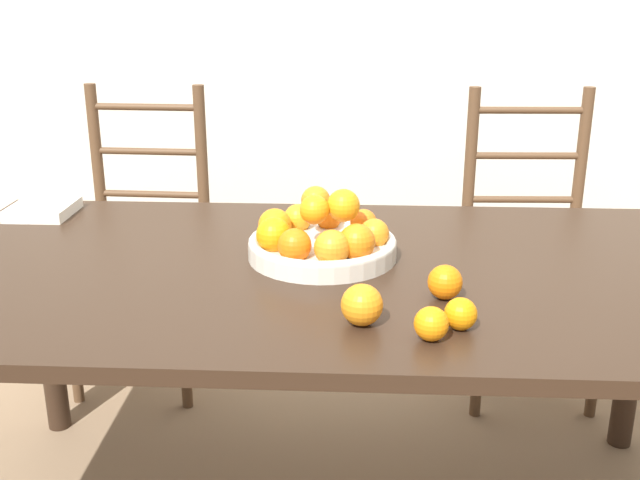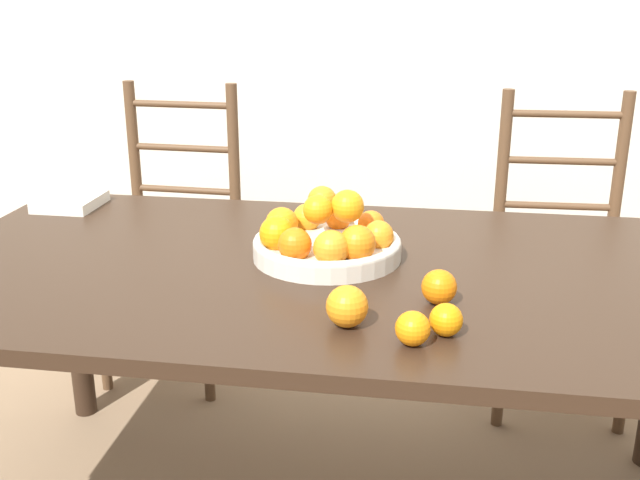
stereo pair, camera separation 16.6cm
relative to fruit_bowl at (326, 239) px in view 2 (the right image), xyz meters
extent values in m
cube|color=black|center=(0.02, -0.05, -0.07)|extent=(1.93, 1.01, 0.03)
cylinder|color=black|center=(-0.87, 0.38, -0.43)|extent=(0.07, 0.07, 0.70)
cylinder|color=beige|center=(0.00, 0.01, -0.03)|extent=(0.35, 0.35, 0.04)
torus|color=beige|center=(0.00, 0.01, -0.01)|extent=(0.35, 0.35, 0.02)
sphere|color=orange|center=(0.12, 0.01, 0.01)|extent=(0.07, 0.07, 0.07)
sphere|color=orange|center=(0.10, 0.08, 0.02)|extent=(0.07, 0.07, 0.07)
sphere|color=orange|center=(0.01, 0.13, 0.01)|extent=(0.06, 0.06, 0.06)
sphere|color=orange|center=(-0.06, 0.11, 0.02)|extent=(0.07, 0.07, 0.07)
sphere|color=orange|center=(-0.11, 0.04, 0.02)|extent=(0.08, 0.08, 0.08)
sphere|color=orange|center=(-0.11, -0.05, 0.02)|extent=(0.08, 0.08, 0.08)
sphere|color=orange|center=(-0.05, -0.10, 0.02)|extent=(0.08, 0.08, 0.08)
sphere|color=orange|center=(0.03, -0.11, 0.02)|extent=(0.08, 0.08, 0.08)
sphere|color=orange|center=(0.08, -0.08, 0.02)|extent=(0.08, 0.08, 0.08)
sphere|color=orange|center=(0.05, 0.00, 0.08)|extent=(0.08, 0.08, 0.08)
sphere|color=orange|center=(-0.02, 0.04, 0.08)|extent=(0.07, 0.07, 0.07)
sphere|color=orange|center=(-0.01, -0.03, 0.08)|extent=(0.07, 0.07, 0.07)
sphere|color=orange|center=(0.27, -0.22, -0.01)|extent=(0.07, 0.07, 0.07)
sphere|color=orange|center=(0.22, -0.42, -0.02)|extent=(0.06, 0.06, 0.06)
sphere|color=orange|center=(0.10, -0.36, -0.01)|extent=(0.08, 0.08, 0.08)
sphere|color=orange|center=(0.28, -0.37, -0.02)|extent=(0.06, 0.06, 0.06)
cylinder|color=#513823|center=(-0.86, 0.54, -0.55)|extent=(0.04, 0.04, 0.47)
cylinder|color=#513823|center=(-0.48, 0.52, -0.55)|extent=(0.04, 0.04, 0.47)
cylinder|color=#513823|center=(-0.85, 0.90, -0.27)|extent=(0.04, 0.04, 1.03)
cylinder|color=#513823|center=(-0.47, 0.88, -0.27)|extent=(0.04, 0.04, 1.03)
cube|color=#513823|center=(-0.66, 0.71, -0.29)|extent=(0.43, 0.42, 0.04)
cylinder|color=#513823|center=(-0.66, 0.89, -0.14)|extent=(0.38, 0.04, 0.02)
cylinder|color=#513823|center=(-0.66, 0.89, 0.01)|extent=(0.38, 0.04, 0.02)
cylinder|color=#513823|center=(-0.66, 0.89, 0.17)|extent=(0.38, 0.04, 0.02)
cylinder|color=#513823|center=(0.48, 0.52, -0.55)|extent=(0.04, 0.04, 0.47)
cylinder|color=#513823|center=(0.86, 0.54, -0.55)|extent=(0.04, 0.04, 0.47)
cylinder|color=#513823|center=(0.47, 0.88, -0.27)|extent=(0.04, 0.04, 1.03)
cylinder|color=#513823|center=(0.85, 0.90, -0.27)|extent=(0.04, 0.04, 1.03)
cube|color=#513823|center=(0.67, 0.71, -0.29)|extent=(0.44, 0.42, 0.04)
cylinder|color=#513823|center=(0.66, 0.89, -0.14)|extent=(0.38, 0.04, 0.02)
cylinder|color=#513823|center=(0.66, 0.89, 0.01)|extent=(0.38, 0.04, 0.02)
cylinder|color=#513823|center=(0.66, 0.89, 0.17)|extent=(0.38, 0.04, 0.02)
cube|color=silver|center=(-0.80, 0.31, -0.03)|extent=(0.17, 0.18, 0.03)
camera|label=1|loc=(0.08, -1.66, 0.57)|focal=42.00mm
camera|label=2|loc=(0.25, -1.65, 0.57)|focal=42.00mm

